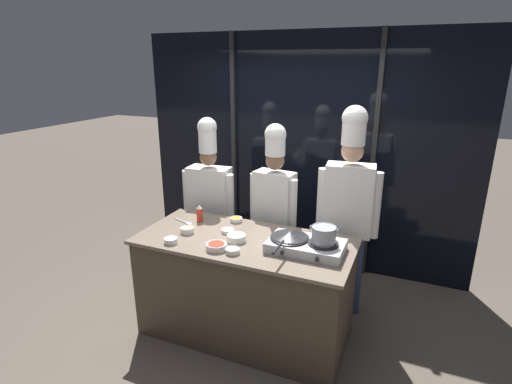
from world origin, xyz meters
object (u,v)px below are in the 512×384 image
Objects in this scene: chef_head at (210,195)px; chef_sous at (274,200)px; prep_bowl_onion at (236,237)px; prep_bowl_noodles at (228,231)px; stock_pot at (324,234)px; prep_bowl_shrimp at (233,251)px; chef_line at (349,198)px; portable_stove at (306,246)px; prep_bowl_chili_flakes at (216,246)px; serving_spoon_slotted at (186,223)px; prep_bowl_carrots at (236,219)px; prep_bowl_mushrooms at (187,230)px; frying_pan at (290,235)px; prep_bowl_garlic at (171,240)px; squeeze_bottle_chili at (200,214)px.

chef_head is 0.75m from chef_sous.
prep_bowl_onion reaches higher than prep_bowl_noodles.
stock_pot is at bearing 3.67° from prep_bowl_onion.
chef_line reaches higher than prep_bowl_shrimp.
prep_bowl_chili_flakes is (-0.67, -0.25, -0.02)m from portable_stove.
prep_bowl_onion is 0.62m from serving_spoon_slotted.
prep_bowl_mushrooms is at bearing -125.34° from prep_bowl_carrots.
chef_head is at bearing 153.79° from stock_pot.
stock_pot is 1.90× the size of prep_bowl_carrots.
chef_sous is (0.01, 0.91, 0.13)m from prep_bowl_shrimp.
portable_stove is at bearing 67.90° from chef_line.
stock_pot reaches higher than prep_bowl_shrimp.
portable_stove is 3.53× the size of prep_bowl_chili_flakes.
prep_bowl_onion is 1.37× the size of prep_bowl_carrots.
prep_bowl_onion is at bearing 36.95° from chef_line.
prep_bowl_onion is 1.10m from chef_line.
prep_bowl_carrots is at bearing 113.12° from prep_bowl_shrimp.
frying_pan is 1.07m from serving_spoon_slotted.
prep_bowl_shrimp is at bearing -20.40° from prep_bowl_mushrooms.
prep_bowl_mushrooms is 0.07× the size of chef_sous.
prep_bowl_garlic reaches higher than prep_bowl_carrots.
squeeze_bottle_chili is 1.39m from chef_line.
prep_bowl_garlic is at bearing -166.29° from stock_pot.
prep_bowl_carrots is (0.28, 0.40, -0.01)m from prep_bowl_mushrooms.
chef_sous reaches higher than prep_bowl_shrimp.
portable_stove is 4.91× the size of prep_bowl_mushrooms.
prep_bowl_noodles is (-0.22, 0.35, -0.01)m from prep_bowl_shrimp.
chef_sous is (-0.37, 0.65, 0.03)m from frying_pan.
prep_bowl_mushrooms is 0.35m from prep_bowl_noodles.
prep_bowl_carrots is 1.06m from chef_line.
portable_stove is 0.30× the size of chef_line.
squeeze_bottle_chili reaches higher than prep_bowl_chili_flakes.
squeeze_bottle_chili is at bearing 169.14° from portable_stove.
prep_bowl_mushrooms is at bearing -176.43° from frying_pan.
prep_bowl_chili_flakes reaches higher than prep_bowl_shrimp.
chef_head is at bearing 100.24° from prep_bowl_garlic.
stock_pot reaches higher than frying_pan.
prep_bowl_chili_flakes is 1.11m from chef_head.
prep_bowl_chili_flakes is 0.41m from prep_bowl_garlic.
prep_bowl_carrots is 0.06× the size of chef_sous.
frying_pan is at bearing 58.15° from chef_line.
prep_bowl_noodles is at bearing 122.25° from prep_bowl_shrimp.
chef_sous reaches higher than prep_bowl_mushrooms.
frying_pan is at bearing 24.78° from prep_bowl_chili_flakes.
frying_pan reaches higher than prep_bowl_noodles.
portable_stove is 1.12m from prep_bowl_garlic.
prep_bowl_carrots is 0.06× the size of chef_line.
prep_bowl_carrots is 0.06× the size of chef_head.
chef_sous is at bearing 128.21° from portable_stove.
prep_bowl_carrots is 0.26m from prep_bowl_noodles.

